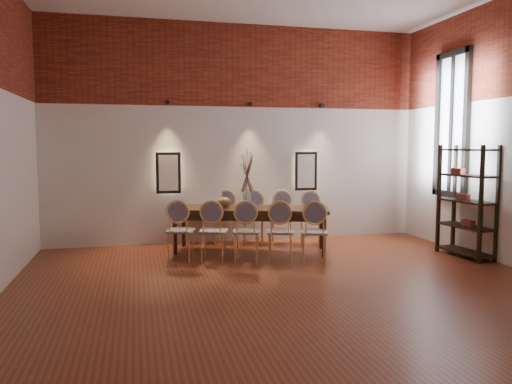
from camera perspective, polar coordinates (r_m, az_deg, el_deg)
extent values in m
cube|color=brown|center=(6.19, 4.70, -11.58)|extent=(7.00, 7.00, 0.02)
cube|color=silver|center=(9.36, -2.08, 6.62)|extent=(7.00, 0.10, 4.00)
cube|color=maroon|center=(9.40, -2.02, 14.27)|extent=(7.00, 0.02, 1.50)
cube|color=#FFEAC6|center=(9.10, -9.99, 2.17)|extent=(0.36, 0.06, 0.66)
cube|color=#FFEAC6|center=(9.62, 5.67, 2.40)|extent=(0.36, 0.06, 0.66)
cylinder|color=black|center=(9.09, -10.11, 10.06)|extent=(0.08, 0.10, 0.08)
cylinder|color=black|center=(9.30, -0.70, 10.03)|extent=(0.08, 0.10, 0.08)
cylinder|color=black|center=(9.71, 7.49, 9.79)|extent=(0.08, 0.10, 0.08)
cube|color=silver|center=(9.30, 21.54, 7.19)|extent=(0.02, 0.78, 2.38)
cube|color=black|center=(9.29, 21.44, 7.20)|extent=(0.08, 0.90, 2.50)
cube|color=black|center=(9.29, 21.44, 7.20)|extent=(0.06, 0.06, 2.40)
cube|color=#361D0E|center=(8.42, -0.64, -4.33)|extent=(2.71, 1.57, 0.75)
cylinder|color=silver|center=(8.35, -1.02, -0.77)|extent=(0.14, 0.14, 0.30)
ellipsoid|color=brown|center=(8.35, -3.69, -1.20)|extent=(0.24, 0.24, 0.18)
cube|color=#981B54|center=(8.45, -1.24, -1.62)|extent=(0.30, 0.25, 0.03)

